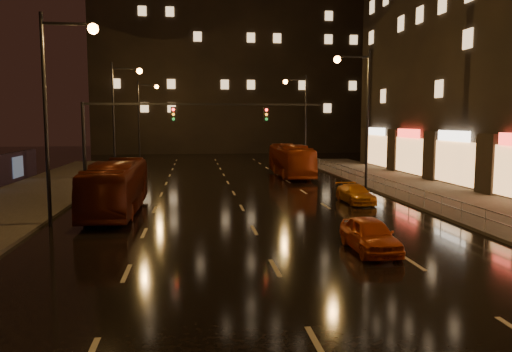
# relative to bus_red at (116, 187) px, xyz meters

# --- Properties ---
(ground) EXTENTS (140.00, 140.00, 0.00)m
(ground) POSITION_rel_bus_red_xyz_m (7.00, 4.53, -1.42)
(ground) COLOR black
(ground) RESTS_ON ground
(sidewalk_right) EXTENTS (7.00, 70.00, 0.15)m
(sidewalk_right) POSITION_rel_bus_red_xyz_m (20.50, -0.47, -1.34)
(sidewalk_right) COLOR #38332D
(sidewalk_right) RESTS_ON ground
(building_distant) EXTENTS (44.00, 16.00, 36.00)m
(building_distant) POSITION_rel_bus_red_xyz_m (11.00, 56.53, 16.58)
(building_distant) COLOR black
(building_distant) RESTS_ON ground
(traffic_signal) EXTENTS (15.31, 0.32, 6.20)m
(traffic_signal) POSITION_rel_bus_red_xyz_m (1.94, 4.53, 3.32)
(traffic_signal) COLOR black
(traffic_signal) RESTS_ON ground
(railing_right) EXTENTS (0.05, 56.00, 1.00)m
(railing_right) POSITION_rel_bus_red_xyz_m (17.20, 2.53, -0.52)
(railing_right) COLOR #99999E
(railing_right) RESTS_ON sidewalk_right
(bus_red) EXTENTS (2.42, 10.18, 2.83)m
(bus_red) POSITION_rel_bus_red_xyz_m (0.00, 0.00, 0.00)
(bus_red) COLOR #52190B
(bus_red) RESTS_ON ground
(bus_curb) EXTENTS (2.46, 10.39, 2.89)m
(bus_curb) POSITION_rel_bus_red_xyz_m (13.00, 16.51, 0.03)
(bus_curb) COLOR #912F0E
(bus_curb) RESTS_ON ground
(taxi_near) EXTENTS (1.57, 3.86, 1.31)m
(taxi_near) POSITION_rel_bus_red_xyz_m (11.00, -9.77, -0.76)
(taxi_near) COLOR #C84912
(taxi_near) RESTS_ON ground
(taxi_far) EXTENTS (1.75, 3.93, 1.12)m
(taxi_far) POSITION_rel_bus_red_xyz_m (14.14, 1.47, -0.86)
(taxi_far) COLOR orange
(taxi_far) RESTS_ON ground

